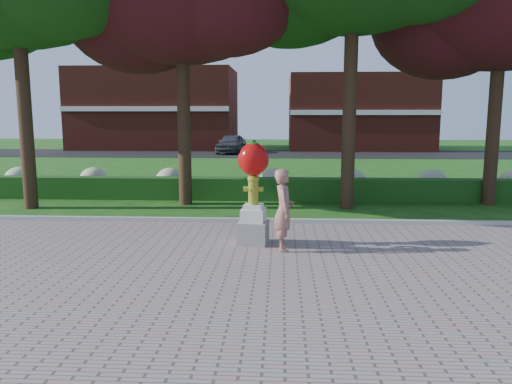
% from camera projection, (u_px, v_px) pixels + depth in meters
% --- Properties ---
extents(ground, '(100.00, 100.00, 0.00)m').
position_uv_depth(ground, '(223.00, 252.00, 11.34)').
color(ground, '#145014').
rests_on(ground, ground).
extents(walkway, '(40.00, 14.00, 0.04)m').
position_uv_depth(walkway, '(191.00, 325.00, 7.39)').
color(walkway, gray).
rests_on(walkway, ground).
extents(curb, '(40.00, 0.18, 0.15)m').
position_uv_depth(curb, '(235.00, 221.00, 14.29)').
color(curb, '#ADADA5').
rests_on(curb, ground).
extents(lawn_hedge, '(24.00, 0.70, 0.80)m').
position_uv_depth(lawn_hedge, '(245.00, 189.00, 18.19)').
color(lawn_hedge, '#1C4313').
rests_on(lawn_hedge, ground).
extents(hydrangea_row, '(20.10, 1.10, 0.99)m').
position_uv_depth(hydrangea_row, '(262.00, 181.00, 19.12)').
color(hydrangea_row, beige).
rests_on(hydrangea_row, ground).
extents(street, '(50.00, 8.00, 0.02)m').
position_uv_depth(street, '(265.00, 154.00, 38.96)').
color(street, black).
rests_on(street, ground).
extents(building_left, '(14.00, 8.00, 7.00)m').
position_uv_depth(building_left, '(156.00, 109.00, 44.85)').
color(building_left, maroon).
rests_on(building_left, ground).
extents(building_right, '(12.00, 8.00, 6.40)m').
position_uv_depth(building_right, '(358.00, 113.00, 43.97)').
color(building_right, maroon).
rests_on(building_right, ground).
extents(hydrant_sculpture, '(0.75, 0.75, 2.48)m').
position_uv_depth(hydrant_sculpture, '(253.00, 189.00, 11.72)').
color(hydrant_sculpture, gray).
rests_on(hydrant_sculpture, walkway).
extents(woman, '(0.48, 0.70, 1.86)m').
position_uv_depth(woman, '(284.00, 210.00, 11.22)').
color(woman, '#9D675A').
rests_on(woman, walkway).
extents(parked_car, '(2.36, 4.65, 1.52)m').
position_uv_depth(parked_car, '(231.00, 143.00, 39.35)').
color(parked_car, '#44474C').
rests_on(parked_car, street).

